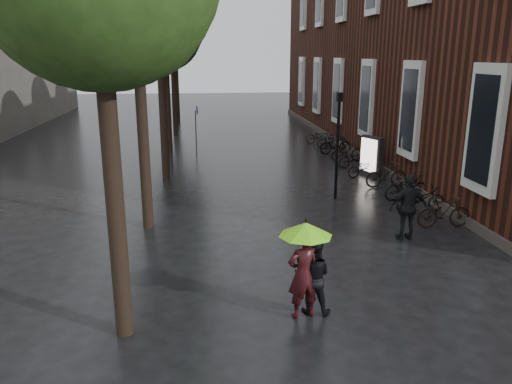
{
  "coord_description": "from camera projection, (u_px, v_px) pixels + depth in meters",
  "views": [
    {
      "loc": [
        -2.53,
        -7.51,
        5.04
      ],
      "look_at": [
        -1.0,
        5.53,
        1.39
      ],
      "focal_mm": 35.0,
      "sensor_mm": 36.0,
      "label": 1
    }
  ],
  "objects": [
    {
      "name": "lime_umbrella",
      "position": [
        306.0,
        229.0,
        9.41
      ],
      "size": [
        1.04,
        1.04,
        1.53
      ],
      "rotation": [
        0.0,
        0.0,
        0.33
      ],
      "color": "black",
      "rests_on": "ground"
    },
    {
      "name": "lamp_post",
      "position": [
        338.0,
        135.0,
        17.42
      ],
      "size": [
        0.19,
        0.19,
        3.76
      ],
      "rotation": [
        0.0,
        0.0,
        -0.12
      ],
      "color": "black",
      "rests_on": "ground"
    },
    {
      "name": "brick_building",
      "position": [
        436.0,
        35.0,
        27.01
      ],
      "size": [
        10.2,
        33.2,
        12.0
      ],
      "color": "#38160F",
      "rests_on": "ground"
    },
    {
      "name": "cycle_sign",
      "position": [
        196.0,
        122.0,
        25.62
      ],
      "size": [
        0.13,
        0.45,
        2.48
      ],
      "rotation": [
        0.0,
        0.0,
        0.11
      ],
      "color": "#262628",
      "rests_on": "ground"
    },
    {
      "name": "ad_lightbox",
      "position": [
        371.0,
        156.0,
        21.06
      ],
      "size": [
        0.26,
        1.13,
        1.7
      ],
      "rotation": [
        0.0,
        0.0,
        0.4
      ],
      "color": "black",
      "rests_on": "ground"
    },
    {
      "name": "person_burgundy",
      "position": [
        303.0,
        274.0,
        9.68
      ],
      "size": [
        0.74,
        0.58,
        1.81
      ],
      "primitive_type": "imported",
      "rotation": [
        0.0,
        0.0,
        3.38
      ],
      "color": "black",
      "rests_on": "ground"
    },
    {
      "name": "person_black",
      "position": [
        313.0,
        276.0,
        9.89
      ],
      "size": [
        0.89,
        0.78,
        1.55
      ],
      "primitive_type": "imported",
      "rotation": [
        0.0,
        0.0,
        2.85
      ],
      "color": "black",
      "rests_on": "ground"
    },
    {
      "name": "pedestrian_walking",
      "position": [
        408.0,
        207.0,
        13.79
      ],
      "size": [
        1.12,
        0.53,
        1.87
      ],
      "primitive_type": "imported",
      "rotation": [
        0.0,
        0.0,
        3.21
      ],
      "color": "black",
      "rests_on": "ground"
    },
    {
      "name": "parked_bicycles",
      "position": [
        363.0,
        162.0,
        21.83
      ],
      "size": [
        2.13,
        15.09,
        1.03
      ],
      "color": "black",
      "rests_on": "ground"
    },
    {
      "name": "street_trees",
      "position": [
        161.0,
        23.0,
        21.9
      ],
      "size": [
        4.33,
        34.03,
        8.91
      ],
      "color": "black",
      "rests_on": "ground"
    },
    {
      "name": "ground",
      "position": [
        349.0,
        349.0,
        8.82
      ],
      "size": [
        120.0,
        120.0,
        0.0
      ],
      "primitive_type": "plane",
      "color": "black"
    }
  ]
}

